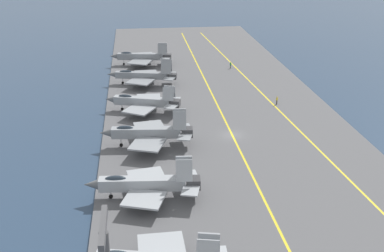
# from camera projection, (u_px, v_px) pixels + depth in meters

# --- Properties ---
(ground_plane) EXTENTS (2000.00, 2000.00, 0.00)m
(ground_plane) POSITION_uv_depth(u_px,v_px,m) (232.00, 137.00, 89.88)
(ground_plane) COLOR navy
(carrier_deck) EXTENTS (208.74, 48.04, 0.40)m
(carrier_deck) POSITION_uv_depth(u_px,v_px,m) (232.00, 136.00, 89.80)
(carrier_deck) COLOR #565659
(carrier_deck) RESTS_ON ground
(deck_stripe_foul_line) EXTENTS (187.47, 12.99, 0.01)m
(deck_stripe_foul_line) POSITION_uv_depth(u_px,v_px,m) (301.00, 132.00, 91.18)
(deck_stripe_foul_line) COLOR yellow
(deck_stripe_foul_line) RESTS_ON carrier_deck
(deck_stripe_centerline) EXTENTS (187.87, 0.36, 0.01)m
(deck_stripe_centerline) POSITION_uv_depth(u_px,v_px,m) (232.00, 135.00, 89.72)
(deck_stripe_centerline) COLOR yellow
(deck_stripe_centerline) RESTS_ON carrier_deck
(parked_jet_second) EXTENTS (12.30, 16.62, 6.26)m
(parked_jet_second) POSITION_uv_depth(u_px,v_px,m) (145.00, 184.00, 68.11)
(parked_jet_second) COLOR #9EA3A8
(parked_jet_second) RESTS_ON carrier_deck
(parked_jet_third) EXTENTS (14.05, 16.42, 6.83)m
(parked_jet_third) POSITION_uv_depth(u_px,v_px,m) (148.00, 132.00, 84.15)
(parked_jet_third) COLOR gray
(parked_jet_third) RESTS_ON carrier_deck
(parked_jet_fourth) EXTENTS (13.24, 16.16, 5.84)m
(parked_jet_fourth) POSITION_uv_depth(u_px,v_px,m) (144.00, 101.00, 100.14)
(parked_jet_fourth) COLOR #93999E
(parked_jet_fourth) RESTS_ON carrier_deck
(parked_jet_fifth) EXTENTS (12.92, 17.30, 6.48)m
(parked_jet_fifth) POSITION_uv_depth(u_px,v_px,m) (144.00, 75.00, 117.55)
(parked_jet_fifth) COLOR gray
(parked_jet_fifth) RESTS_ON carrier_deck
(parked_jet_sixth) EXTENTS (14.24, 17.33, 6.22)m
(parked_jet_sixth) POSITION_uv_depth(u_px,v_px,m) (142.00, 57.00, 134.08)
(parked_jet_sixth) COLOR gray
(parked_jet_sixth) RESTS_ON carrier_deck
(crew_green_vest) EXTENTS (0.45, 0.45, 1.77)m
(crew_green_vest) POSITION_uv_depth(u_px,v_px,m) (231.00, 65.00, 131.57)
(crew_green_vest) COLOR #4C473D
(crew_green_vest) RESTS_ON carrier_deck
(crew_yellow_vest) EXTENTS (0.46, 0.44, 1.83)m
(crew_yellow_vest) POSITION_uv_depth(u_px,v_px,m) (277.00, 100.00, 104.86)
(crew_yellow_vest) COLOR #383328
(crew_yellow_vest) RESTS_ON carrier_deck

